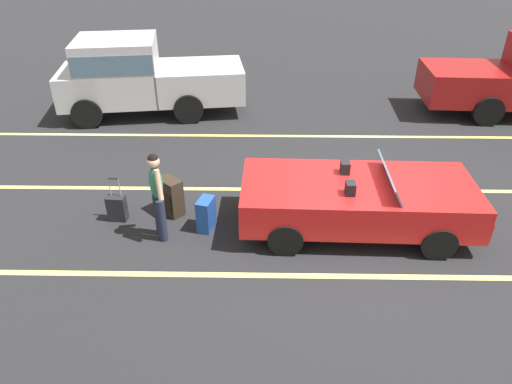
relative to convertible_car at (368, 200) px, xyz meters
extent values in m
plane|color=black|center=(-0.21, 0.01, -0.59)|extent=(80.00, 80.00, 0.00)
cube|color=#EAE066|center=(-0.21, -1.37, -0.59)|extent=(18.00, 0.12, 0.01)
cube|color=#EAE066|center=(-0.21, 1.33, -0.59)|extent=(18.00, 0.12, 0.01)
cube|color=#EAE066|center=(-0.21, 4.03, -0.59)|extent=(18.00, 0.12, 0.01)
cube|color=red|center=(-0.21, 0.01, 0.03)|extent=(4.15, 1.87, 0.64)
cube|color=red|center=(1.23, -0.03, -0.08)|extent=(1.36, 1.71, 0.38)
cube|color=slate|center=(0.30, -0.01, 0.50)|extent=(0.22, 1.55, 0.31)
cube|color=black|center=(-0.40, 0.38, 0.46)|extent=(0.17, 0.22, 0.22)
cube|color=black|center=(-0.42, -0.36, 0.46)|extent=(0.17, 0.22, 0.22)
cylinder|color=black|center=(1.08, 0.78, -0.29)|extent=(0.61, 0.24, 0.60)
cylinder|color=black|center=(1.04, -0.84, -0.29)|extent=(0.61, 0.24, 0.60)
cylinder|color=black|center=(-1.46, 0.85, -0.29)|extent=(0.61, 0.24, 0.60)
cylinder|color=black|center=(-1.50, -0.77, -0.29)|extent=(0.61, 0.24, 0.60)
cube|color=#2D2319|center=(-3.64, 0.43, -0.22)|extent=(0.54, 0.53, 0.74)
cube|color=black|center=(-3.74, 0.32, -0.27)|extent=(0.29, 0.28, 0.41)
sphere|color=black|center=(-3.44, 0.39, -0.57)|extent=(0.04, 0.04, 0.04)
sphere|color=black|center=(-3.69, 0.62, -0.57)|extent=(0.04, 0.04, 0.04)
cube|color=#1E479E|center=(-2.92, -0.08, -0.28)|extent=(0.34, 0.45, 0.62)
sphere|color=black|center=(-2.96, 0.08, -0.57)|extent=(0.04, 0.04, 0.04)
sphere|color=black|center=(-3.04, -0.19, -0.57)|extent=(0.04, 0.04, 0.04)
cube|color=black|center=(-4.62, 0.18, -0.34)|extent=(0.35, 0.23, 0.50)
cylinder|color=gray|center=(-4.52, 0.23, 0.09)|extent=(0.02, 0.02, 0.36)
cylinder|color=gray|center=(-4.71, 0.24, 0.09)|extent=(0.02, 0.02, 0.36)
cylinder|color=black|center=(-4.61, 0.24, 0.27)|extent=(0.19, 0.04, 0.03)
sphere|color=black|center=(-4.49, 0.25, -0.57)|extent=(0.04, 0.04, 0.04)
sphere|color=black|center=(-4.73, 0.26, -0.57)|extent=(0.04, 0.04, 0.04)
cylinder|color=#1E2338|center=(-3.73, -0.26, -0.18)|extent=(0.20, 0.20, 0.82)
cylinder|color=#1E2338|center=(-3.64, -0.44, -0.18)|extent=(0.20, 0.20, 0.82)
ellipsoid|color=#267259|center=(-3.68, -0.35, 0.53)|extent=(0.34, 0.38, 0.60)
sphere|color=tan|center=(-3.68, -0.35, 0.93)|extent=(0.21, 0.21, 0.21)
sphere|color=black|center=(-3.68, -0.35, 0.97)|extent=(0.18, 0.18, 0.18)
cylinder|color=tan|center=(-3.78, -0.16, 0.60)|extent=(0.17, 0.21, 0.53)
cylinder|color=tan|center=(-3.59, -0.53, 0.60)|extent=(0.17, 0.21, 0.53)
cube|color=#B2B2B7|center=(-6.91, 5.39, 0.26)|extent=(1.36, 2.04, 0.90)
cube|color=#B2B2B7|center=(-5.87, 5.54, 0.66)|extent=(2.35, 2.18, 1.70)
cube|color=slate|center=(-5.87, 5.54, 1.04)|extent=(2.31, 2.19, 0.51)
cube|color=#B2B2B7|center=(-3.70, 5.85, 0.26)|extent=(2.65, 2.22, 0.90)
cylinder|color=black|center=(-6.57, 4.53, -0.19)|extent=(0.83, 0.39, 0.80)
cylinder|color=black|center=(-6.82, 6.32, -0.19)|extent=(0.83, 0.39, 0.80)
cylinder|color=black|center=(-3.92, 4.91, -0.19)|extent=(0.83, 0.39, 0.80)
cylinder|color=black|center=(-4.18, 6.70, -0.19)|extent=(0.83, 0.39, 0.80)
cube|color=maroon|center=(3.81, 5.79, 0.26)|extent=(2.49, 2.02, 0.90)
cylinder|color=black|center=(4.21, 6.68, -0.19)|extent=(0.81, 0.32, 0.80)
cylinder|color=black|center=(4.12, 4.87, -0.19)|extent=(0.81, 0.32, 0.80)
camera|label=1|loc=(-1.89, -7.15, 4.49)|focal=33.08mm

